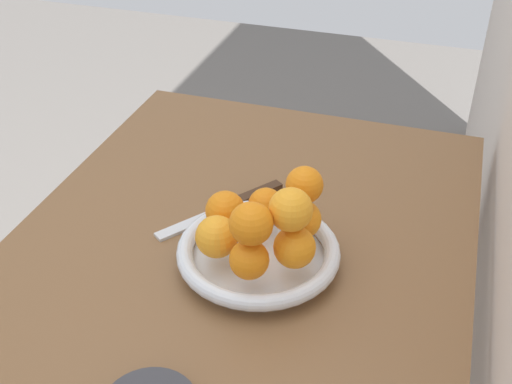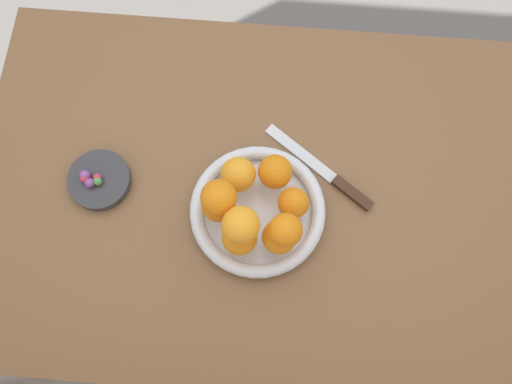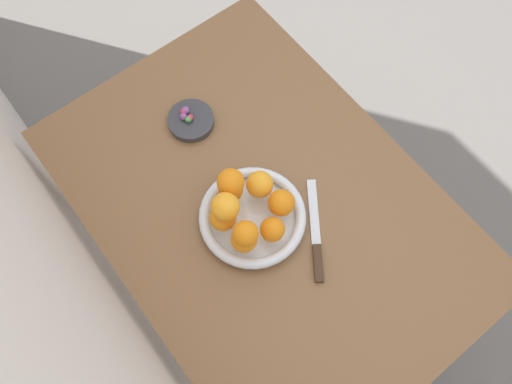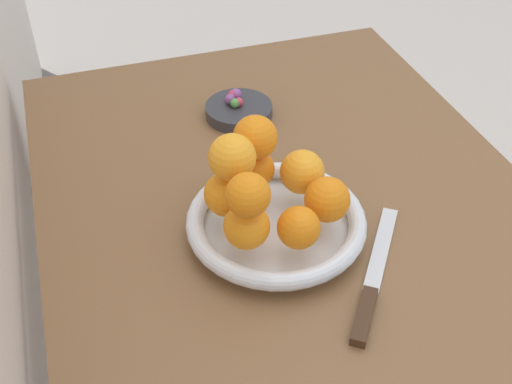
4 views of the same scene
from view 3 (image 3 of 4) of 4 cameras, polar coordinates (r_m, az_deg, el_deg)
ground_plane at (r=1.95m, az=0.54°, el=-9.06°), size 6.00×6.00×0.00m
wall_back at (r=0.74m, az=-25.94°, el=-6.56°), size 4.00×0.05×2.50m
dining_table at (r=1.32m, az=0.79°, el=-2.71°), size 1.10×0.76×0.74m
fruit_bowl at (r=1.20m, az=-0.40°, el=-2.90°), size 0.26×0.26×0.04m
candy_dish at (r=1.34m, az=-7.44°, el=8.08°), size 0.12×0.12×0.02m
orange_0 at (r=1.14m, az=1.89°, el=-4.29°), size 0.06×0.06×0.06m
orange_1 at (r=1.16m, az=2.90°, el=-1.24°), size 0.06×0.06×0.06m
orange_2 at (r=1.18m, az=0.43°, el=0.88°), size 0.07×0.07×0.07m
orange_3 at (r=1.18m, az=-2.91°, el=0.23°), size 0.06×0.06×0.06m
orange_4 at (r=1.15m, az=-3.81°, el=-2.93°), size 0.06×0.06×0.06m
orange_5 at (r=1.13m, az=-1.37°, el=-5.39°), size 0.06×0.06×0.06m
orange_6 at (r=1.09m, az=-3.53°, el=-1.69°), size 0.07×0.07×0.07m
orange_7 at (r=1.07m, az=-1.20°, el=-4.77°), size 0.06×0.06×0.06m
orange_8 at (r=1.12m, az=-2.92°, el=1.15°), size 0.06×0.06×0.06m
candy_ball_0 at (r=1.33m, az=-8.25°, el=9.07°), size 0.02×0.02×0.02m
candy_ball_1 at (r=1.32m, az=-7.53°, el=8.44°), size 0.02×0.02×0.02m
candy_ball_2 at (r=1.32m, az=-7.75°, el=8.22°), size 0.02×0.02×0.02m
candy_ball_3 at (r=1.32m, az=-8.29°, el=8.55°), size 0.02×0.02×0.02m
candy_ball_4 at (r=1.33m, az=-8.06°, el=9.22°), size 0.02×0.02×0.02m
knife at (r=1.21m, az=6.87°, el=-5.29°), size 0.22×0.17×0.01m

